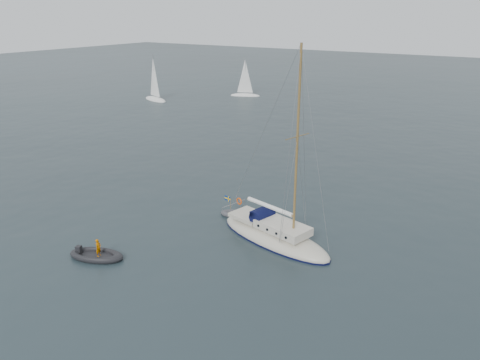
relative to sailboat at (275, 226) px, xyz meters
The scene contains 6 objects.
ground 2.50m from the sailboat, 169.44° to the right, with size 300.00×300.00×0.00m, color black.
sailboat is the anchor object (origin of this frame).
dinghy 4.85m from the sailboat, 156.50° to the left, with size 2.44×1.10×0.35m.
rib 11.78m from the sailboat, 135.48° to the right, with size 3.61×1.64×1.35m.
distant_yacht_a 55.44m from the sailboat, 140.52° to the left, with size 6.17×3.29×8.17m.
distant_yacht_c 56.89m from the sailboat, 123.94° to the left, with size 5.42×2.89×7.18m.
Camera 1 is at (15.65, -25.05, 14.87)m, focal length 35.00 mm.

